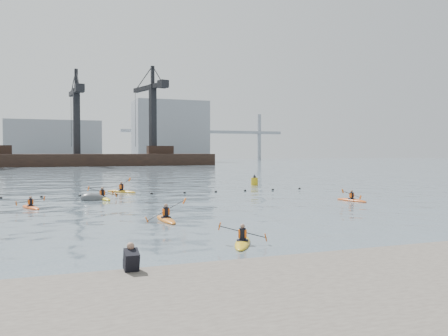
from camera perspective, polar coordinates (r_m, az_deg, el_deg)
The scene contains 13 objects.
ground at distance 20.46m, azimuth 1.65°, elevation -8.54°, with size 400.00×400.00×0.00m, color #3B4D56.
quay at distance 12.84m, azimuth 17.62°, elevation -15.05°, with size 18.00×7.12×1.77m.
float_line at distance 41.93m, azimuth -10.79°, elevation -3.12°, with size 33.24×0.73×0.24m.
barge_pier at distance 128.83m, azimuth -17.37°, elevation 1.09°, with size 72.00×19.30×29.50m.
skyline at distance 169.26m, azimuth -17.35°, elevation 3.77°, with size 141.00×28.00×22.00m.
kayaker_0 at distance 25.97m, azimuth -7.00°, elevation -6.08°, with size 2.29×3.28×1.32m.
kayaker_1 at distance 19.34m, azimuth 2.24°, elevation -8.89°, with size 1.84×2.88×0.98m.
kayaker_2 at distance 33.88m, azimuth -22.24°, elevation -4.35°, with size 1.84×2.87×0.91m.
kayaker_3 at distance 38.40m, azimuth -14.42°, elevation -3.50°, with size 2.32×3.48×1.20m.
kayaker_4 at distance 37.17m, azimuth 15.10°, elevation -3.71°, with size 2.00×3.00×1.05m.
kayaker_5 at distance 44.54m, azimuth -12.24°, elevation -2.73°, with size 2.68×3.15×1.42m.
mooring_buoy at distance 37.85m, azimuth -15.34°, elevation -3.75°, with size 2.13×1.26×1.06m, color #404245.
nav_buoy at distance 52.58m, azimuth 3.68°, elevation -1.63°, with size 0.76×0.76×1.39m.
Camera 1 is at (-7.64, -18.61, 3.74)m, focal length 38.00 mm.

